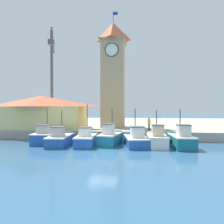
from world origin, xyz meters
TOP-DOWN VIEW (x-y plane):
  - ground_plane at (0.00, 0.00)m, footprint 300.00×300.00m
  - quay_wharf at (0.00, 27.37)m, footprint 120.00×40.00m
  - fishing_boat_far_left at (-7.35, 4.50)m, footprint 2.42×4.36m
  - fishing_boat_left_outer at (-5.26, 3.49)m, footprint 2.43×5.31m
  - fishing_boat_left_inner at (-2.46, 3.72)m, footprint 2.28×5.16m
  - fishing_boat_mid_left at (0.05, 4.54)m, footprint 2.44×4.77m
  - fishing_boat_center at (2.83, 3.86)m, footprint 2.91×5.12m
  - fishing_boat_mid_right at (5.00, 4.00)m, footprint 2.05×4.65m
  - fishing_boat_right_inner at (7.40, 3.63)m, footprint 2.24×4.59m
  - clock_tower at (-0.77, 13.81)m, footprint 3.86×3.86m
  - warehouse_left at (-10.72, 10.54)m, footprint 12.17×6.57m
  - port_crane_near at (-14.48, 23.51)m, footprint 3.64×9.11m
  - dock_worker_near_tower at (4.40, 9.10)m, footprint 0.34×0.22m

SIDE VIEW (x-z plane):
  - ground_plane at x=0.00m, z-range 0.00..0.00m
  - quay_wharf at x=0.00m, z-range 0.00..1.14m
  - fishing_boat_center at x=2.83m, z-range -1.27..2.68m
  - fishing_boat_left_outer at x=-5.26m, z-range -1.15..2.56m
  - fishing_boat_left_inner at x=-2.46m, z-range -1.50..2.92m
  - fishing_boat_far_left at x=-7.35m, z-range -1.23..2.77m
  - fishing_boat_mid_right at x=5.00m, z-range -1.10..2.66m
  - fishing_boat_mid_left at x=0.05m, z-range -1.18..2.79m
  - fishing_boat_right_inner at x=7.40m, z-range -1.11..2.73m
  - dock_worker_near_tower at x=4.40m, z-range 1.18..2.80m
  - warehouse_left at x=-10.72m, z-range 1.19..5.81m
  - port_crane_near at x=-14.48m, z-range -1.09..18.23m
  - clock_tower at x=-0.77m, z-range 0.73..18.11m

